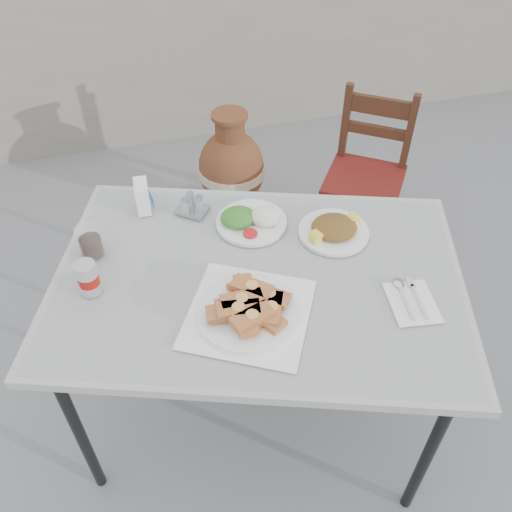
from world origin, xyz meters
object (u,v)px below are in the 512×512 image
object	(u,v)px
soda_can	(88,278)
chair	(366,175)
terracotta_urn	(231,170)
salad_rice_plate	(251,219)
cafe_table	(258,287)
napkin_holder	(142,196)
pide_plate	(249,307)
salad_chopped_plate	(334,229)
condiment_caddy	(192,206)
cola_glass	(91,243)

from	to	relation	value
soda_can	chair	xyz separation A→B (m)	(1.39, 0.83, -0.44)
chair	terracotta_urn	size ratio (longest dim) A/B	1.30
salad_rice_plate	chair	xyz separation A→B (m)	(0.80, 0.65, -0.40)
cafe_table	soda_can	xyz separation A→B (m)	(-0.54, 0.07, 0.12)
napkin_holder	terracotta_urn	xyz separation A→B (m)	(0.54, 0.88, -0.57)
pide_plate	soda_can	world-z (taller)	soda_can
salad_chopped_plate	salad_rice_plate	bearing A→B (deg)	154.45
salad_chopped_plate	chair	size ratio (longest dim) A/B	0.29
cafe_table	condiment_caddy	size ratio (longest dim) A/B	11.30
napkin_holder	pide_plate	bearing A→B (deg)	-65.04
pide_plate	condiment_caddy	distance (m)	0.55
soda_can	chair	bearing A→B (deg)	30.97
pide_plate	napkin_holder	distance (m)	0.66
soda_can	condiment_caddy	bearing A→B (deg)	38.83
napkin_holder	condiment_caddy	bearing A→B (deg)	-17.98
condiment_caddy	cola_glass	bearing A→B (deg)	-159.89
pide_plate	salad_rice_plate	bearing A→B (deg)	73.96
salad_chopped_plate	soda_can	xyz separation A→B (m)	(-0.85, -0.05, 0.04)
salad_rice_plate	cola_glass	world-z (taller)	cola_glass
chair	condiment_caddy	bearing A→B (deg)	-116.72
salad_rice_plate	napkin_holder	distance (m)	0.41
salad_rice_plate	cola_glass	distance (m)	0.57
pide_plate	soda_can	xyz separation A→B (m)	(-0.46, 0.23, 0.03)
pide_plate	chair	world-z (taller)	pide_plate
salad_rice_plate	terracotta_urn	size ratio (longest dim) A/B	0.39
soda_can	cola_glass	size ratio (longest dim) A/B	1.03
salad_chopped_plate	cola_glass	xyz separation A→B (m)	(-0.84, 0.12, 0.03)
cafe_table	soda_can	world-z (taller)	soda_can
soda_can	napkin_holder	world-z (taller)	soda_can
cafe_table	terracotta_urn	distance (m)	1.43
cola_glass	soda_can	bearing A→B (deg)	-94.95
salad_chopped_plate	chair	world-z (taller)	salad_chopped_plate
soda_can	chair	distance (m)	1.67
cafe_table	condiment_caddy	bearing A→B (deg)	110.87
salad_chopped_plate	soda_can	world-z (taller)	soda_can
cola_glass	terracotta_urn	world-z (taller)	cola_glass
soda_can	pide_plate	bearing A→B (deg)	-26.29
condiment_caddy	soda_can	bearing A→B (deg)	-141.17
pide_plate	cola_glass	world-z (taller)	cola_glass
chair	cola_glass	bearing A→B (deg)	-118.66
salad_rice_plate	terracotta_urn	distance (m)	1.22
napkin_holder	cafe_table	bearing A→B (deg)	-51.82
salad_rice_plate	soda_can	world-z (taller)	soda_can
cafe_table	salad_chopped_plate	xyz separation A→B (m)	(0.32, 0.13, 0.08)
salad_rice_plate	soda_can	xyz separation A→B (m)	(-0.58, -0.18, 0.04)
soda_can	napkin_holder	size ratio (longest dim) A/B	1.04
cafe_table	condiment_caddy	distance (m)	0.42
cafe_table	soda_can	bearing A→B (deg)	172.14
salad_chopped_plate	soda_can	distance (m)	0.86
salad_chopped_plate	pide_plate	bearing A→B (deg)	-144.35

